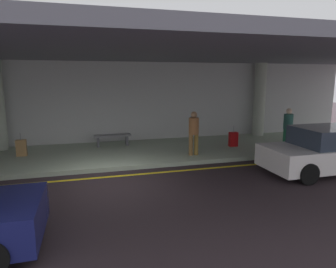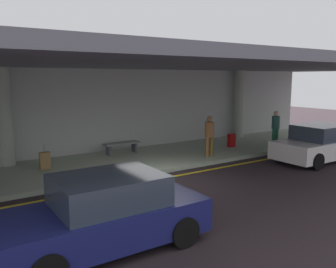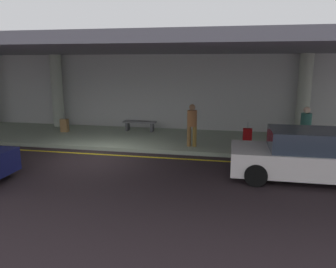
# 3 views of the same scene
# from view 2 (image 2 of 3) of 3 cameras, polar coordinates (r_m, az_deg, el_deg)

# --- Properties ---
(ground_plane) EXTENTS (60.00, 60.00, 0.00)m
(ground_plane) POSITION_cam_2_polar(r_m,az_deg,el_deg) (11.68, -0.37, -7.88)
(ground_plane) COLOR #2B2225
(sidewalk) EXTENTS (26.00, 4.20, 0.15)m
(sidewalk) POSITION_cam_2_polar(r_m,az_deg,el_deg) (14.27, -7.21, -4.51)
(sidewalk) COLOR #A3B399
(sidewalk) RESTS_ON ground
(lane_stripe_yellow) EXTENTS (26.00, 0.14, 0.01)m
(lane_stripe_yellow) POSITION_cam_2_polar(r_m,az_deg,el_deg) (12.07, -1.64, -7.30)
(lane_stripe_yellow) COLOR yellow
(lane_stripe_yellow) RESTS_ON ground
(support_column_center) EXTENTS (0.58, 0.58, 3.65)m
(support_column_center) POSITION_cam_2_polar(r_m,az_deg,el_deg) (14.37, -24.92, 2.50)
(support_column_center) COLOR #A8B1A0
(support_column_center) RESTS_ON sidewalk
(support_column_right_mid) EXTENTS (0.58, 0.58, 3.65)m
(support_column_right_mid) POSITION_cam_2_polar(r_m,az_deg,el_deg) (20.03, 11.43, 4.78)
(support_column_right_mid) COLOR #A7AE9C
(support_column_right_mid) RESTS_ON sidewalk
(ceiling_overhang) EXTENTS (28.00, 13.20, 0.30)m
(ceiling_overhang) POSITION_cam_2_polar(r_m,az_deg,el_deg) (13.44, -6.58, 11.32)
(ceiling_overhang) COLOR slate
(ceiling_overhang) RESTS_ON support_column_far_left
(terminal_back_wall) EXTENTS (26.00, 0.30, 3.80)m
(terminal_back_wall) POSITION_cam_2_polar(r_m,az_deg,el_deg) (16.00, -10.93, 3.49)
(terminal_back_wall) COLOR #B3B4B2
(terminal_back_wall) RESTS_ON ground
(car_navy) EXTENTS (4.10, 1.92, 1.50)m
(car_navy) POSITION_cam_2_polar(r_m,az_deg,el_deg) (7.35, -10.03, -12.56)
(car_navy) COLOR navy
(car_navy) RESTS_ON ground
(car_white) EXTENTS (4.10, 1.92, 1.50)m
(car_white) POSITION_cam_2_polar(r_m,az_deg,el_deg) (15.83, 23.23, -1.48)
(car_white) COLOR white
(car_white) RESTS_ON ground
(traveler_with_luggage) EXTENTS (0.38, 0.38, 1.68)m
(traveler_with_luggage) POSITION_cam_2_polar(r_m,az_deg,el_deg) (17.84, 16.98, 1.27)
(traveler_with_luggage) COLOR #226F49
(traveler_with_luggage) RESTS_ON sidewalk
(person_waiting_for_ride) EXTENTS (0.38, 0.38, 1.68)m
(person_waiting_for_ride) POSITION_cam_2_polar(r_m,az_deg,el_deg) (14.82, 6.71, 0.10)
(person_waiting_for_ride) COLOR brown
(person_waiting_for_ride) RESTS_ON sidewalk
(suitcase_upright_primary) EXTENTS (0.36, 0.22, 0.90)m
(suitcase_upright_primary) POSITION_cam_2_polar(r_m,az_deg,el_deg) (13.49, -19.27, -4.06)
(suitcase_upright_primary) COLOR olive
(suitcase_upright_primary) RESTS_ON sidewalk
(suitcase_upright_secondary) EXTENTS (0.36, 0.22, 0.90)m
(suitcase_upright_secondary) POSITION_cam_2_polar(r_m,az_deg,el_deg) (17.07, 10.21, -1.02)
(suitcase_upright_secondary) COLOR #9D0B0D
(suitcase_upright_secondary) RESTS_ON sidewalk
(bench_metal) EXTENTS (1.60, 0.50, 0.48)m
(bench_metal) POSITION_cam_2_polar(r_m,az_deg,el_deg) (15.45, -7.48, -1.86)
(bench_metal) COLOR slate
(bench_metal) RESTS_ON sidewalk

